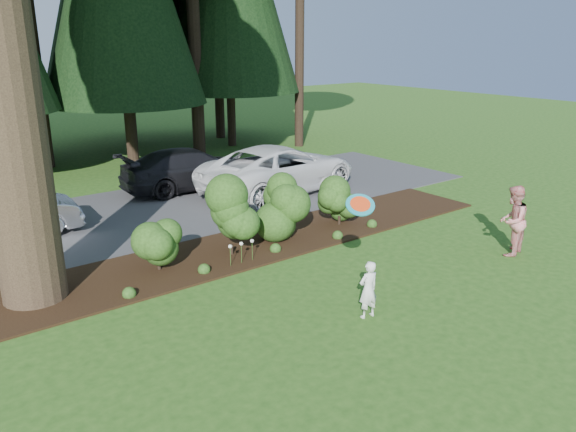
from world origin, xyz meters
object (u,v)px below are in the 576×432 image
at_px(car_white_suv, 279,169).
at_px(child, 368,290).
at_px(car_dark_suv, 191,169).
at_px(adult, 512,221).
at_px(frisbee, 360,205).

bearing_deg(car_white_suv, child, 146.22).
xyz_separation_m(car_dark_suv, adult, (3.24, -10.17, 0.13)).
relative_size(car_dark_suv, adult, 2.81).
height_order(car_white_suv, car_dark_suv, car_white_suv).
xyz_separation_m(car_white_suv, adult, (1.09, -7.96, 0.03)).
distance_m(child, adult, 5.07).
bearing_deg(car_dark_suv, frisbee, 170.85).
bearing_deg(child, adult, -173.00).
relative_size(car_white_suv, adult, 3.34).
distance_m(car_white_suv, frisbee, 9.27).
bearing_deg(car_dark_suv, child, 172.30).
distance_m(car_dark_suv, frisbee, 10.65).
bearing_deg(frisbee, car_dark_suv, 78.65).
relative_size(car_dark_suv, frisbee, 8.49).
bearing_deg(child, car_dark_suv, -95.17).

